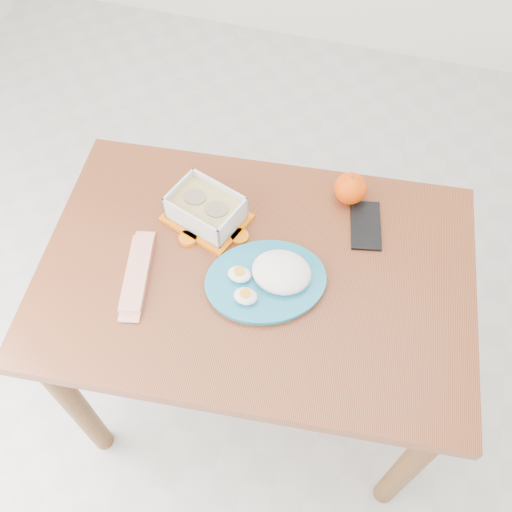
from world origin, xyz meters
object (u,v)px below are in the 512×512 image
(dining_table, at_px, (256,294))
(rice_plate, at_px, (271,277))
(orange_fruit, at_px, (350,188))
(smartphone, at_px, (366,225))
(food_container, at_px, (206,209))

(dining_table, relative_size, rice_plate, 2.95)
(dining_table, distance_m, rice_plate, 0.15)
(orange_fruit, xyz_separation_m, smartphone, (0.06, -0.08, -0.04))
(dining_table, bearing_deg, orange_fruit, 52.42)
(orange_fruit, height_order, smartphone, orange_fruit)
(dining_table, relative_size, smartphone, 7.42)
(rice_plate, bearing_deg, food_container, 121.38)
(dining_table, distance_m, orange_fruit, 0.36)
(dining_table, xyz_separation_m, food_container, (-0.16, 0.11, 0.16))
(rice_plate, bearing_deg, dining_table, 125.39)
(rice_plate, bearing_deg, smartphone, 25.11)
(smartphone, bearing_deg, orange_fruit, 115.88)
(orange_fruit, distance_m, smartphone, 0.10)
(rice_plate, bearing_deg, orange_fruit, 41.80)
(rice_plate, xyz_separation_m, smartphone, (0.19, 0.22, -0.02))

